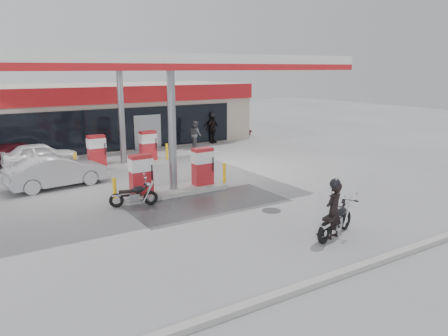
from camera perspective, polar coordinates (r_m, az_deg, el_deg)
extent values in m
plane|color=gray|center=(16.63, -3.57, -4.91)|extent=(90.00, 90.00, 0.00)
cube|color=#4C4C4F|center=(16.86, -2.07, -4.64)|extent=(6.00, 3.00, 0.00)
cylinder|color=#38383A|center=(16.10, 6.19, -5.56)|extent=(0.70, 0.70, 0.01)
cube|color=gray|center=(11.41, 14.13, -13.58)|extent=(28.00, 0.25, 0.15)
cube|color=#C1B3A1|center=(31.00, -18.11, 6.59)|extent=(22.00, 8.00, 4.00)
cube|color=black|center=(27.21, -15.88, 4.66)|extent=(18.00, 0.10, 2.60)
cube|color=red|center=(26.94, -16.12, 9.06)|extent=(22.00, 0.25, 1.00)
cube|color=navy|center=(29.63, -2.83, 9.85)|extent=(3.50, 0.12, 0.80)
cube|color=gray|center=(28.20, -9.97, 4.62)|extent=(1.80, 0.14, 2.20)
cube|color=silver|center=(20.36, -10.76, 13.31)|extent=(16.00, 10.00, 0.60)
cube|color=red|center=(15.87, -3.92, 13.02)|extent=(16.00, 0.12, 0.24)
cube|color=red|center=(25.03, -15.05, 12.58)|extent=(16.00, 0.12, 0.24)
cylinder|color=gray|center=(17.79, -6.80, 4.77)|extent=(0.32, 0.32, 5.00)
cylinder|color=gray|center=(23.31, -13.23, 6.45)|extent=(0.32, 0.32, 5.00)
cube|color=#9E9E99|center=(18.31, -6.59, -3.00)|extent=(4.50, 1.30, 0.18)
cube|color=#A61B21|center=(17.55, -10.78, -0.84)|extent=(0.85, 0.48, 1.60)
cube|color=#A61B21|center=(18.72, -2.80, 0.24)|extent=(0.85, 0.48, 1.60)
cube|color=silver|center=(17.46, -10.84, 0.43)|extent=(0.88, 0.52, 0.50)
cube|color=silver|center=(18.63, -2.82, 1.44)|extent=(0.88, 0.52, 0.50)
cylinder|color=yellow|center=(17.30, -14.11, -2.71)|extent=(0.14, 0.14, 0.90)
cylinder|color=yellow|center=(19.37, 0.05, -0.65)|extent=(0.14, 0.14, 0.90)
cube|color=#9E9E99|center=(23.71, -12.92, 0.44)|extent=(4.50, 1.30, 0.18)
cube|color=#A61B21|center=(23.13, -16.30, 2.18)|extent=(0.85, 0.48, 1.60)
cube|color=#A61B21|center=(24.02, -9.88, 2.90)|extent=(0.85, 0.48, 1.60)
cube|color=silver|center=(23.06, -16.36, 3.16)|extent=(0.88, 0.52, 0.50)
cube|color=silver|center=(23.96, -9.92, 3.84)|extent=(0.88, 0.52, 0.50)
cylinder|color=yellow|center=(22.94, -18.86, 0.80)|extent=(0.14, 0.14, 0.90)
cylinder|color=yellow|center=(24.53, -7.47, 2.14)|extent=(0.14, 0.14, 0.90)
torus|color=black|center=(14.66, 15.53, -6.53)|extent=(0.67, 0.35, 0.65)
torus|color=black|center=(13.36, 12.91, -8.29)|extent=(0.67, 0.35, 0.65)
cube|color=gray|center=(14.01, 14.38, -6.99)|extent=(0.50, 0.39, 0.33)
cube|color=black|center=(13.84, 14.12, -6.75)|extent=(0.96, 0.42, 0.09)
ellipsoid|color=black|center=(14.04, 14.74, -5.46)|extent=(0.69, 0.53, 0.30)
cube|color=black|center=(13.59, 13.77, -6.31)|extent=(0.65, 0.44, 0.11)
cylinder|color=silver|center=(14.23, 15.36, -3.87)|extent=(0.30, 0.80, 0.04)
sphere|color=silver|center=(14.39, 15.54, -4.25)|extent=(0.20, 0.20, 0.20)
cylinder|color=silver|center=(13.64, 12.80, -7.94)|extent=(0.96, 0.40, 0.09)
imported|color=black|center=(13.69, 14.13, -5.38)|extent=(0.72, 0.56, 1.76)
torus|color=black|center=(16.83, -9.56, -3.87)|extent=(0.56, 0.29, 0.55)
torus|color=black|center=(16.77, -13.87, -4.14)|extent=(0.56, 0.29, 0.55)
cube|color=gray|center=(16.77, -11.60, -3.76)|extent=(0.42, 0.32, 0.28)
cube|color=black|center=(16.74, -12.08, -3.49)|extent=(0.82, 0.33, 0.07)
ellipsoid|color=black|center=(16.69, -11.17, -2.77)|extent=(0.58, 0.43, 0.26)
cube|color=black|center=(16.69, -12.73, -3.04)|extent=(0.55, 0.36, 0.09)
cylinder|color=silver|center=(16.64, -10.27, -1.80)|extent=(0.24, 0.68, 0.03)
sphere|color=silver|center=(16.68, -9.88, -2.14)|extent=(0.17, 0.17, 0.17)
cylinder|color=silver|center=(16.90, -13.17, -4.03)|extent=(0.81, 0.31, 0.07)
imported|color=white|center=(24.81, -22.87, 1.60)|extent=(3.80, 1.54, 1.29)
imported|color=#535458|center=(28.43, -3.72, 4.39)|extent=(0.71, 0.89, 1.75)
imported|color=#A2A5AA|center=(20.34, -20.96, -0.42)|extent=(4.36, 1.98, 1.39)
imported|color=#4A1018|center=(26.48, -25.14, 1.86)|extent=(4.19, 3.04, 1.13)
imported|color=#5C141C|center=(32.98, 0.25, 5.03)|extent=(4.26, 2.65, 1.10)
imported|color=black|center=(30.19, -1.53, 5.15)|extent=(1.26, 0.78, 2.00)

